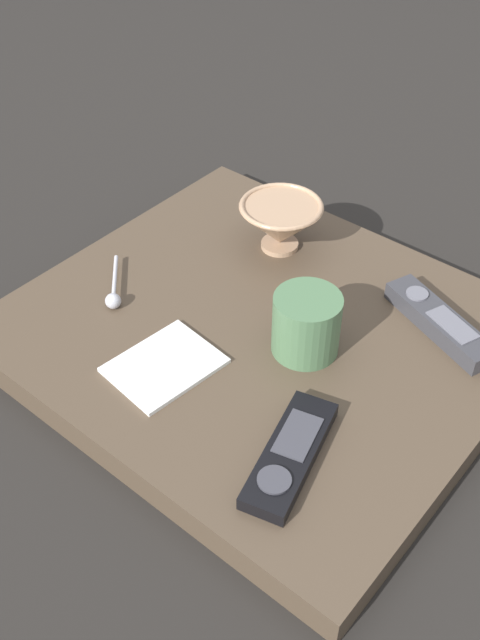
{
  "coord_description": "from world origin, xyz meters",
  "views": [
    {
      "loc": [
        0.6,
        0.46,
        0.73
      ],
      "look_at": [
        0.03,
        -0.02,
        0.06
      ],
      "focal_mm": 41.64,
      "sensor_mm": 36.0,
      "label": 1
    }
  ],
  "objects_px": {
    "tv_remote_near": "(290,454)",
    "tv_remote_far": "(439,322)",
    "cereal_bowl": "(281,223)",
    "coffee_mug": "(308,323)",
    "teaspoon": "(114,295)",
    "folded_napkin": "(165,365)"
  },
  "relations": [
    {
      "from": "coffee_mug",
      "to": "teaspoon",
      "type": "distance_m",
      "value": 0.28
    },
    {
      "from": "cereal_bowl",
      "to": "folded_napkin",
      "type": "bearing_deg",
      "value": 8.68
    },
    {
      "from": "teaspoon",
      "to": "folded_napkin",
      "type": "bearing_deg",
      "value": 71.91
    },
    {
      "from": "cereal_bowl",
      "to": "coffee_mug",
      "type": "height_order",
      "value": "coffee_mug"
    },
    {
      "from": "teaspoon",
      "to": "tv_remote_near",
      "type": "bearing_deg",
      "value": 80.16
    },
    {
      "from": "cereal_bowl",
      "to": "tv_remote_far",
      "type": "xyz_separation_m",
      "value": [
        0.01,
        0.28,
        -0.03
      ]
    },
    {
      "from": "tv_remote_near",
      "to": "tv_remote_far",
      "type": "distance_m",
      "value": 0.31
    },
    {
      "from": "coffee_mug",
      "to": "cereal_bowl",
      "type": "bearing_deg",
      "value": -133.28
    },
    {
      "from": "tv_remote_near",
      "to": "folded_napkin",
      "type": "height_order",
      "value": "tv_remote_near"
    },
    {
      "from": "cereal_bowl",
      "to": "coffee_mug",
      "type": "distance_m",
      "value": 0.23
    },
    {
      "from": "coffee_mug",
      "to": "tv_remote_far",
      "type": "bearing_deg",
      "value": 140.65
    },
    {
      "from": "tv_remote_near",
      "to": "folded_napkin",
      "type": "relative_size",
      "value": 1.24
    },
    {
      "from": "tv_remote_near",
      "to": "tv_remote_far",
      "type": "xyz_separation_m",
      "value": [
        -0.31,
        0.02,
        0.0
      ]
    },
    {
      "from": "coffee_mug",
      "to": "teaspoon",
      "type": "height_order",
      "value": "coffee_mug"
    },
    {
      "from": "coffee_mug",
      "to": "teaspoon",
      "type": "relative_size",
      "value": 1.03
    },
    {
      "from": "cereal_bowl",
      "to": "folded_napkin",
      "type": "xyz_separation_m",
      "value": [
        0.3,
        0.05,
        -0.04
      ]
    },
    {
      "from": "cereal_bowl",
      "to": "folded_napkin",
      "type": "distance_m",
      "value": 0.31
    },
    {
      "from": "tv_remote_far",
      "to": "coffee_mug",
      "type": "bearing_deg",
      "value": -39.35
    },
    {
      "from": "folded_napkin",
      "to": "tv_remote_near",
      "type": "bearing_deg",
      "value": 86.09
    },
    {
      "from": "teaspoon",
      "to": "tv_remote_far",
      "type": "distance_m",
      "value": 0.45
    },
    {
      "from": "cereal_bowl",
      "to": "teaspoon",
      "type": "xyz_separation_m",
      "value": [
        0.26,
        -0.1,
        -0.03
      ]
    },
    {
      "from": "teaspoon",
      "to": "coffee_mug",
      "type": "bearing_deg",
      "value": 110.81
    }
  ]
}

